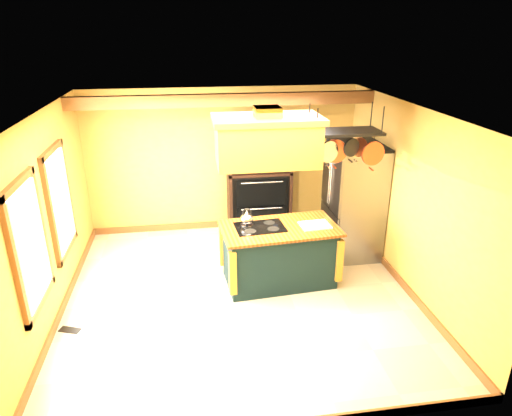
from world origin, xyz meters
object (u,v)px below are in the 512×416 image
object	(u,v)px
refrigerator	(353,203)
hutch	(259,189)
range_hood	(267,139)
pot_rack	(345,141)
kitchen_island	(279,254)

from	to	relation	value
refrigerator	hutch	xyz separation A→B (m)	(-1.42, 1.19, -0.10)
range_hood	hutch	xyz separation A→B (m)	(0.20, 1.97, -1.43)
pot_rack	refrigerator	xyz separation A→B (m)	(0.51, 0.77, -1.27)
hutch	kitchen_island	bearing A→B (deg)	-90.05
refrigerator	hutch	world-z (taller)	hutch
range_hood	kitchen_island	bearing A→B (deg)	0.18
kitchen_island	hutch	size ratio (longest dim) A/B	0.87
kitchen_island	refrigerator	bearing A→B (deg)	23.89
range_hood	refrigerator	distance (m)	2.23
refrigerator	hutch	size ratio (longest dim) A/B	0.91
hutch	pot_rack	bearing A→B (deg)	-65.07
kitchen_island	pot_rack	bearing A→B (deg)	-4.64
range_hood	hutch	bearing A→B (deg)	84.21
hutch	refrigerator	bearing A→B (deg)	-40.06
refrigerator	hutch	distance (m)	1.86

